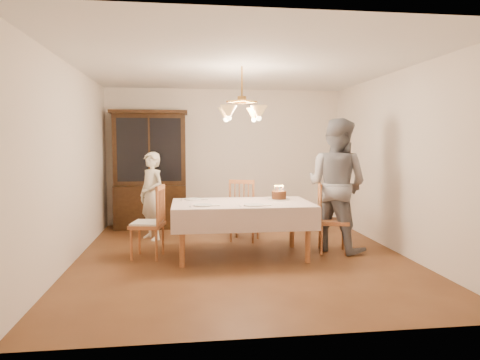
{
  "coord_description": "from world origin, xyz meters",
  "views": [
    {
      "loc": [
        -0.76,
        -5.79,
        1.58
      ],
      "look_at": [
        0.0,
        0.2,
        1.05
      ],
      "focal_mm": 32.0,
      "sensor_mm": 36.0,
      "label": 1
    }
  ],
  "objects": [
    {
      "name": "place_setting_near_left",
      "position": [
        -0.53,
        -0.26,
        0.77
      ],
      "size": [
        0.39,
        0.24,
        0.02
      ],
      "color": "white",
      "rests_on": "dining_table"
    },
    {
      "name": "chair_right_end",
      "position": [
        1.32,
        0.06,
        0.44
      ],
      "size": [
        0.52,
        0.53,
        1.0
      ],
      "color": "brown",
      "rests_on": "ground"
    },
    {
      "name": "ground",
      "position": [
        0.0,
        0.0,
        0.0
      ],
      "size": [
        5.0,
        5.0,
        0.0
      ],
      "primitive_type": "plane",
      "color": "#542F18",
      "rests_on": "ground"
    },
    {
      "name": "elderly_woman",
      "position": [
        -1.32,
        1.24,
        0.71
      ],
      "size": [
        0.59,
        0.62,
        1.43
      ],
      "primitive_type": "imported",
      "rotation": [
        0.0,
        0.0,
        -0.9
      ],
      "color": "white",
      "rests_on": "ground"
    },
    {
      "name": "china_hutch",
      "position": [
        -1.41,
        2.25,
        1.04
      ],
      "size": [
        1.38,
        0.54,
        2.16
      ],
      "color": "black",
      "rests_on": "ground"
    },
    {
      "name": "chair_left_end",
      "position": [
        -1.29,
        0.1,
        0.45
      ],
      "size": [
        0.5,
        0.51,
        1.0
      ],
      "color": "brown",
      "rests_on": "ground"
    },
    {
      "name": "birthday_cake",
      "position": [
        0.56,
        0.18,
        0.82
      ],
      "size": [
        0.3,
        0.3,
        0.21
      ],
      "color": "white",
      "rests_on": "dining_table"
    },
    {
      "name": "room_shell",
      "position": [
        0.0,
        0.0,
        1.58
      ],
      "size": [
        5.0,
        5.0,
        5.0
      ],
      "color": "white",
      "rests_on": "ground"
    },
    {
      "name": "place_setting_far_left",
      "position": [
        -0.65,
        0.35,
        0.77
      ],
      "size": [
        0.39,
        0.24,
        0.02
      ],
      "color": "white",
      "rests_on": "dining_table"
    },
    {
      "name": "chair_far_side",
      "position": [
        0.17,
        0.96,
        0.44
      ],
      "size": [
        0.57,
        0.56,
        1.0
      ],
      "color": "brown",
      "rests_on": "ground"
    },
    {
      "name": "adult_in_grey",
      "position": [
        1.42,
        0.19,
        0.96
      ],
      "size": [
        1.17,
        1.18,
        1.92
      ],
      "primitive_type": "imported",
      "rotation": [
        0.0,
        0.0,
        2.3
      ],
      "color": "slate",
      "rests_on": "ground"
    },
    {
      "name": "place_setting_near_right",
      "position": [
        0.12,
        -0.33,
        0.77
      ],
      "size": [
        0.41,
        0.27,
        0.02
      ],
      "color": "white",
      "rests_on": "dining_table"
    },
    {
      "name": "chandelier",
      "position": [
        -0.0,
        -0.0,
        1.98
      ],
      "size": [
        0.62,
        0.62,
        0.73
      ],
      "color": "#BF8C3F",
      "rests_on": "ground"
    },
    {
      "name": "dining_table",
      "position": [
        0.0,
        0.0,
        0.68
      ],
      "size": [
        1.9,
        1.1,
        0.76
      ],
      "color": "brown",
      "rests_on": "ground"
    }
  ]
}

